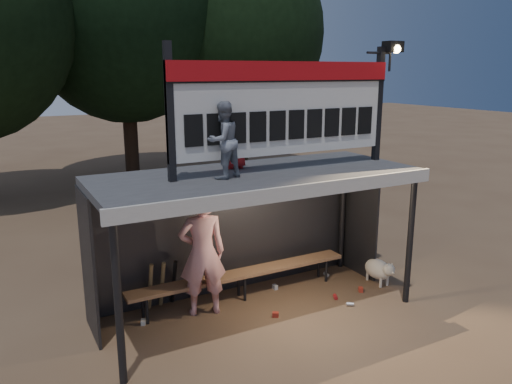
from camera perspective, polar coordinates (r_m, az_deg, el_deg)
ground at (r=8.41m, az=0.09°, el=-13.43°), size 80.00×80.00×0.00m
player at (r=7.99m, az=-6.16°, el=-6.97°), size 0.83×0.64×2.05m
child_a at (r=7.14m, az=-3.77°, el=5.90°), size 0.63×0.55×1.10m
child_b at (r=7.89m, az=-2.46°, el=5.96°), size 0.49×0.36×0.90m
dugout_shelter at (r=7.95m, az=-0.74°, el=-0.78°), size 5.10×2.08×2.32m
scoreboard_assembly at (r=7.77m, az=3.81°, el=9.92°), size 4.10×0.27×1.99m
bench at (r=8.66m, az=-1.66°, el=-9.41°), size 4.00×0.35×0.48m
tree_mid at (r=18.79m, az=-14.99°, el=20.41°), size 7.22×7.22×10.36m
tree_right at (r=19.15m, az=-1.76°, el=17.77°), size 6.08×6.08×8.72m
dog at (r=9.54m, az=13.91°, el=-8.58°), size 0.36×0.81×0.49m
bats at (r=8.45m, az=-10.67°, el=-10.31°), size 0.48×0.32×0.84m
litter at (r=8.79m, az=4.69°, el=-11.93°), size 3.85×1.33×0.08m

